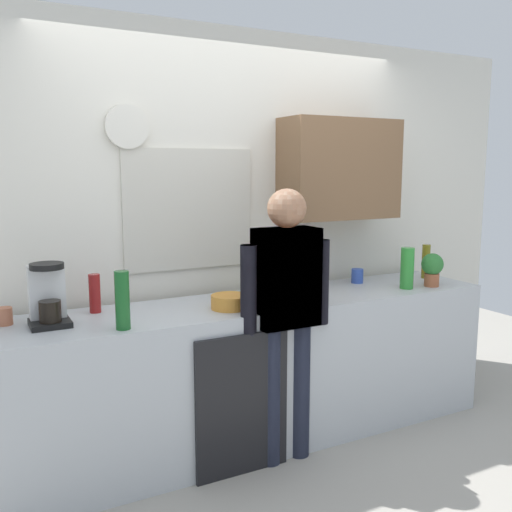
% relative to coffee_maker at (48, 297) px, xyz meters
% --- Properties ---
extents(ground_plane, '(8.00, 8.00, 0.00)m').
position_rel_coffee_maker_xyz_m(ground_plane, '(1.24, -0.33, -1.05)').
color(ground_plane, '#9E998E').
extents(kitchen_counter, '(3.13, 0.64, 0.90)m').
position_rel_coffee_maker_xyz_m(kitchen_counter, '(1.24, -0.03, -0.60)').
color(kitchen_counter, '#B2B7BC').
rests_on(kitchen_counter, ground_plane).
extents(dishwasher_panel, '(0.56, 0.02, 0.81)m').
position_rel_coffee_maker_xyz_m(dishwasher_panel, '(0.94, -0.37, -0.64)').
color(dishwasher_panel, black).
rests_on(dishwasher_panel, ground_plane).
extents(back_wall_assembly, '(4.73, 0.42, 2.60)m').
position_rel_coffee_maker_xyz_m(back_wall_assembly, '(1.32, 0.37, 0.31)').
color(back_wall_assembly, silver).
rests_on(back_wall_assembly, ground_plane).
extents(coffee_maker, '(0.20, 0.20, 0.33)m').
position_rel_coffee_maker_xyz_m(coffee_maker, '(0.00, 0.00, 0.00)').
color(coffee_maker, black).
rests_on(coffee_maker, kitchen_counter).
extents(bottle_olive_oil, '(0.06, 0.06, 0.25)m').
position_rel_coffee_maker_xyz_m(bottle_olive_oil, '(2.66, 0.03, -0.02)').
color(bottle_olive_oil, olive).
rests_on(bottle_olive_oil, kitchen_counter).
extents(bottle_clear_soda, '(0.09, 0.09, 0.28)m').
position_rel_coffee_maker_xyz_m(bottle_clear_soda, '(2.28, -0.19, -0.01)').
color(bottle_clear_soda, '#2D8C33').
rests_on(bottle_clear_soda, kitchen_counter).
extents(bottle_red_vinegar, '(0.06, 0.06, 0.22)m').
position_rel_coffee_maker_xyz_m(bottle_red_vinegar, '(0.27, 0.14, -0.04)').
color(bottle_red_vinegar, maroon).
rests_on(bottle_red_vinegar, kitchen_counter).
extents(bottle_green_wine, '(0.07, 0.07, 0.30)m').
position_rel_coffee_maker_xyz_m(bottle_green_wine, '(0.32, -0.26, 0.00)').
color(bottle_green_wine, '#195923').
rests_on(bottle_green_wine, kitchen_counter).
extents(bottle_amber_beer, '(0.06, 0.06, 0.23)m').
position_rel_coffee_maker_xyz_m(bottle_amber_beer, '(1.67, 0.00, -0.03)').
color(bottle_amber_beer, brown).
rests_on(bottle_amber_beer, kitchen_counter).
extents(cup_yellow_cup, '(0.07, 0.07, 0.08)m').
position_rel_coffee_maker_xyz_m(cup_yellow_cup, '(1.23, 0.17, -0.10)').
color(cup_yellow_cup, yellow).
rests_on(cup_yellow_cup, kitchen_counter).
extents(cup_terracotta_mug, '(0.08, 0.08, 0.09)m').
position_rel_coffee_maker_xyz_m(cup_terracotta_mug, '(-0.21, 0.10, -0.10)').
color(cup_terracotta_mug, '#B26647').
rests_on(cup_terracotta_mug, kitchen_counter).
extents(cup_blue_mug, '(0.08, 0.08, 0.10)m').
position_rel_coffee_maker_xyz_m(cup_blue_mug, '(2.10, 0.12, -0.10)').
color(cup_blue_mug, '#3351B2').
rests_on(cup_blue_mug, kitchen_counter).
extents(mixing_bowl, '(0.22, 0.22, 0.08)m').
position_rel_coffee_maker_xyz_m(mixing_bowl, '(0.98, -0.13, -0.11)').
color(mixing_bowl, orange).
rests_on(mixing_bowl, kitchen_counter).
extents(potted_plant, '(0.15, 0.15, 0.23)m').
position_rel_coffee_maker_xyz_m(potted_plant, '(2.48, -0.21, -0.01)').
color(potted_plant, '#9E5638').
rests_on(potted_plant, kitchen_counter).
extents(person_at_sink, '(0.57, 0.22, 1.60)m').
position_rel_coffee_maker_xyz_m(person_at_sink, '(1.24, -0.33, -0.10)').
color(person_at_sink, brown).
rests_on(person_at_sink, ground_plane).
extents(person_guest, '(0.57, 0.22, 1.60)m').
position_rel_coffee_maker_xyz_m(person_guest, '(1.24, -0.33, -0.10)').
color(person_guest, '#3F4766').
rests_on(person_guest, ground_plane).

